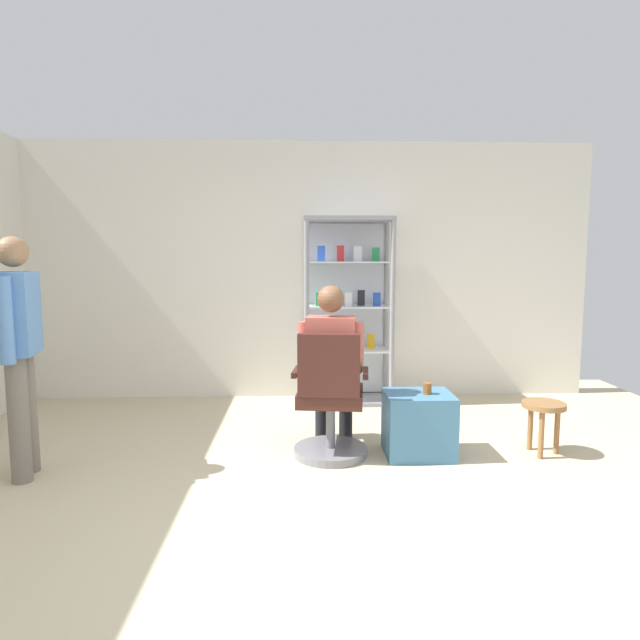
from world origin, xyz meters
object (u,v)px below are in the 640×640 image
(seated_shopkeeper, at_px, (332,360))
(tea_glass, at_px, (427,388))
(wooden_stool, at_px, (544,413))
(standing_customer, at_px, (18,342))
(display_cabinet_main, at_px, (347,309))
(office_chair, at_px, (330,406))
(storage_crate, at_px, (418,424))

(seated_shopkeeper, height_order, tea_glass, seated_shopkeeper)
(seated_shopkeeper, distance_m, wooden_stool, 1.66)
(standing_customer, relative_size, wooden_stool, 4.04)
(tea_glass, relative_size, standing_customer, 0.05)
(display_cabinet_main, xyz_separation_m, standing_customer, (-2.37, -1.89, -0.03))
(wooden_stool, bearing_deg, office_chair, -179.37)
(storage_crate, xyz_separation_m, tea_glass, (0.06, -0.02, 0.28))
(office_chair, distance_m, storage_crate, 0.69)
(display_cabinet_main, bearing_deg, office_chair, -99.31)
(office_chair, bearing_deg, storage_crate, 3.17)
(seated_shopkeeper, xyz_separation_m, wooden_stool, (1.60, -0.14, -0.39))
(tea_glass, distance_m, wooden_stool, 0.92)
(display_cabinet_main, distance_m, wooden_stool, 2.20)
(display_cabinet_main, distance_m, standing_customer, 3.03)
(office_chair, distance_m, seated_shopkeeper, 0.36)
(display_cabinet_main, relative_size, storage_crate, 3.78)
(seated_shopkeeper, bearing_deg, storage_crate, -10.84)
(seated_shopkeeper, distance_m, standing_customer, 2.18)
(storage_crate, bearing_deg, seated_shopkeeper, 169.16)
(office_chair, relative_size, wooden_stool, 2.38)
(office_chair, bearing_deg, seated_shopkeeper, 83.03)
(storage_crate, bearing_deg, tea_glass, -17.43)
(storage_crate, height_order, wooden_stool, storage_crate)
(display_cabinet_main, xyz_separation_m, office_chair, (-0.27, -1.63, -0.57))
(storage_crate, relative_size, wooden_stool, 1.25)
(seated_shopkeeper, relative_size, storage_crate, 2.57)
(seated_shopkeeper, relative_size, wooden_stool, 3.20)
(office_chair, height_order, storage_crate, office_chair)
(storage_crate, distance_m, wooden_stool, 0.96)
(storage_crate, relative_size, tea_glass, 5.94)
(office_chair, xyz_separation_m, standing_customer, (-2.10, -0.27, 0.54))
(storage_crate, bearing_deg, wooden_stool, -1.17)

